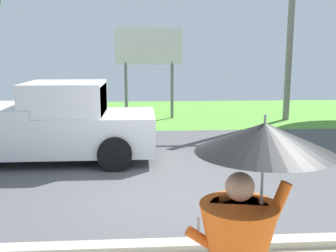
{
  "coord_description": "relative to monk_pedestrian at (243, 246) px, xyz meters",
  "views": [
    {
      "loc": [
        -0.34,
        -6.83,
        2.57
      ],
      "look_at": [
        0.19,
        1.0,
        1.1
      ],
      "focal_mm": 42.17,
      "sensor_mm": 36.0,
      "label": 1
    }
  ],
  "objects": [
    {
      "name": "utility_pole",
      "position": [
        4.82,
        12.0,
        2.79
      ],
      "size": [
        1.8,
        0.24,
        7.44
      ],
      "color": "gray",
      "rests_on": "ground_plane"
    },
    {
      "name": "monk_pedestrian",
      "position": [
        0.0,
        0.0,
        0.0
      ],
      "size": [
        1.08,
        1.02,
        2.13
      ],
      "rotation": [
        0.0,
        0.0,
        0.03
      ],
      "color": "#E55B19",
      "rests_on": "ground_plane"
    },
    {
      "name": "roadside_billboard",
      "position": [
        -0.46,
        12.69,
        1.44
      ],
      "size": [
        2.6,
        0.12,
        3.5
      ],
      "color": "slate",
      "rests_on": "ground_plane"
    },
    {
      "name": "pickup_truck",
      "position": [
        -3.03,
        6.7,
        -0.24
      ],
      "size": [
        5.2,
        2.28,
        1.88
      ],
      "rotation": [
        0.0,
        0.0,
        -0.13
      ],
      "color": "silver",
      "rests_on": "ground_plane"
    },
    {
      "name": "ground_plane",
      "position": [
        -0.42,
        7.03,
        -1.16
      ],
      "size": [
        40.0,
        22.0,
        0.2
      ],
      "color": "#4C4C4F"
    }
  ]
}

